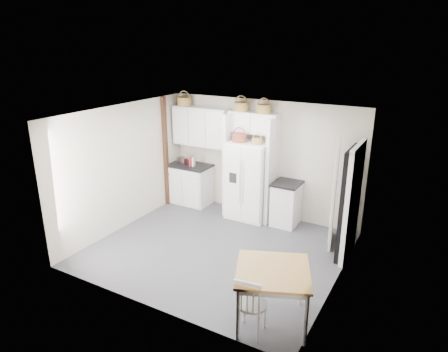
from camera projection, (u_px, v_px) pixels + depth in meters
The scene contains 27 objects.
floor at pixel (218, 249), 7.65m from camera, with size 4.50×4.50×0.00m, color #403E47.
ceiling at pixel (217, 114), 6.81m from camera, with size 4.50×4.50×0.00m, color white.
wall_back at pixel (263, 159), 8.88m from camera, with size 4.50×4.50×0.00m, color #BAB6AF.
wall_left at pixel (124, 167), 8.28m from camera, with size 4.00×4.00×0.00m, color #BAB6AF.
wall_right at pixel (342, 210), 6.18m from camera, with size 4.00×4.00×0.00m, color #BAB6AF.
refrigerator at pixel (249, 180), 8.79m from camera, with size 0.90×0.72×1.74m, color white.
base_cab_left at pixel (190, 184), 9.72m from camera, with size 1.01×0.64×0.94m, color silver.
base_cab_right at pixel (286, 204), 8.57m from camera, with size 0.52×0.62×0.92m, color silver.
dining_table at pixel (272, 296), 5.57m from camera, with size 1.00×1.00×0.83m, color #A86D43.
windsor_chair at pixel (251, 304), 5.34m from camera, with size 0.44×0.40×0.89m, color silver.
counter_left at pixel (190, 165), 9.57m from camera, with size 1.05×0.68×0.04m, color black.
counter_right at pixel (287, 183), 8.41m from camera, with size 0.56×0.67×0.04m, color black.
toaster at pixel (182, 161), 9.52m from camera, with size 0.25×0.15×0.18m, color silver.
cookbook_red at pixel (192, 162), 9.40m from camera, with size 0.03×0.14×0.21m, color #B62634.
cookbook_cream at pixel (194, 162), 9.38m from camera, with size 0.03×0.14×0.21m, color silver.
basket_upper_a at pixel (184, 101), 9.28m from camera, with size 0.34×0.34×0.19m, color olive.
basket_bridge_a at pixel (241, 107), 8.59m from camera, with size 0.33×0.33×0.18m, color olive.
basket_bridge_b at pixel (264, 109), 8.34m from camera, with size 0.31×0.31×0.18m, color olive.
basket_fridge_a at pixel (239, 138), 8.50m from camera, with size 0.32×0.32×0.17m, color brown.
basket_fridge_b at pixel (257, 141), 8.32m from camera, with size 0.22×0.22×0.12m, color olive.
upper_cabinet at pixel (201, 127), 9.24m from camera, with size 1.40×0.34×0.90m, color silver.
bridge_cabinet at pixel (254, 123), 8.54m from camera, with size 1.12×0.34×0.45m, color silver.
fridge_panel_left at pixel (230, 164), 8.99m from camera, with size 0.08×0.60×2.30m, color silver.
fridge_panel_right at pixel (272, 171), 8.51m from camera, with size 0.08×0.60×2.30m, color silver.
trim_post at pixel (166, 152), 9.37m from camera, with size 0.09×0.09×2.60m, color black.
doorway_void at pixel (350, 204), 7.13m from camera, with size 0.18×0.85×2.05m, color black.
door_slab at pixel (334, 194), 7.58m from camera, with size 0.80×0.04×2.05m, color white.
Camera 1 is at (3.45, -5.85, 3.80)m, focal length 32.00 mm.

